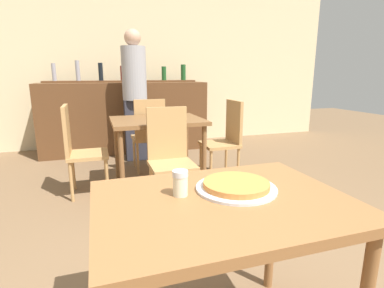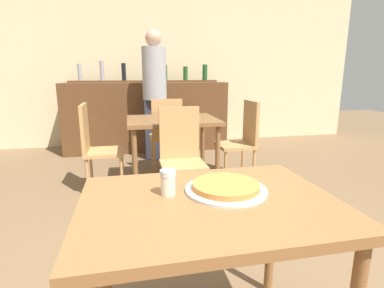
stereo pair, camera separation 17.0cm
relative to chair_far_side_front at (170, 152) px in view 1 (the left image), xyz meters
The scene contains 12 objects.
wall_back 2.94m from the chair_far_side_front, 93.42° to the left, with size 8.00×0.05×2.80m.
dining_table_near 1.61m from the chair_far_side_front, 95.99° to the right, with size 1.02×0.75×0.75m.
dining_table_far 0.57m from the chair_far_side_front, 90.00° to the left, with size 0.97×0.77×0.76m.
bar_counter 2.30m from the chair_far_side_front, 94.17° to the left, with size 2.60×0.56×1.10m.
bar_back_shelf 2.52m from the chair_far_side_front, 93.31° to the left, with size 2.39×0.24×0.34m.
chair_far_side_front is the anchor object (origin of this frame).
chair_far_side_back 1.09m from the chair_far_side_front, 90.00° to the left, with size 0.40×0.40×0.94m.
chair_far_side_left 0.99m from the chair_far_side_front, 146.31° to the left, with size 0.40×0.40×0.94m.
chair_far_side_right 0.99m from the chair_far_side_front, 33.69° to the left, with size 0.40×0.40×0.94m.
pizza_tray 1.54m from the chair_far_side_front, 92.81° to the right, with size 0.35×0.35×0.04m.
cheese_shaker 1.57m from the chair_far_side_front, 102.02° to the right, with size 0.06×0.06×0.11m.
person_standing 1.78m from the chair_far_side_front, 92.64° to the left, with size 0.34×0.34×1.83m.
Camera 1 is at (-0.46, -1.02, 1.23)m, focal length 28.00 mm.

